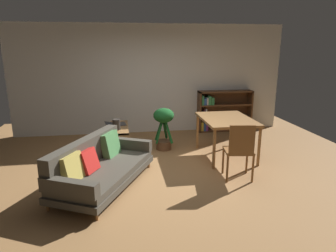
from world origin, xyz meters
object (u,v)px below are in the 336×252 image
at_px(dining_chair_near, 240,148).
at_px(bookshelf, 221,111).
at_px(open_laptop, 117,124).
at_px(media_console, 120,138).
at_px(potted_floor_plant, 164,123).
at_px(dining_table, 226,122).
at_px(desk_speaker, 116,124).
at_px(fabric_couch, 99,165).

distance_m(dining_chair_near, bookshelf, 3.10).
bearing_deg(open_laptop, media_console, -73.16).
relative_size(potted_floor_plant, bookshelf, 0.64).
bearing_deg(dining_table, media_console, 160.93).
bearing_deg(dining_table, desk_speaker, 167.20).
relative_size(media_console, dining_table, 0.82).
height_order(desk_speaker, bookshelf, bookshelf).
bearing_deg(dining_chair_near, media_console, 136.60).
bearing_deg(dining_table, dining_chair_near, -98.26).
bearing_deg(potted_floor_plant, open_laptop, 163.72).
distance_m(open_laptop, dining_table, 2.35).
relative_size(open_laptop, desk_speaker, 2.20).
relative_size(fabric_couch, media_console, 2.01).
distance_m(fabric_couch, bookshelf, 4.13).
height_order(media_console, bookshelf, bookshelf).
height_order(open_laptop, desk_speaker, desk_speaker).
xyz_separation_m(desk_speaker, dining_table, (2.16, -0.49, 0.09)).
height_order(media_console, potted_floor_plant, potted_floor_plant).
height_order(fabric_couch, media_console, fabric_couch).
relative_size(dining_chair_near, bookshelf, 0.68).
distance_m(dining_table, dining_chair_near, 1.14).
distance_m(potted_floor_plant, bookshelf, 2.14).
xyz_separation_m(media_console, bookshelf, (2.64, 1.18, 0.28)).
distance_m(media_console, desk_speaker, 0.44).
xyz_separation_m(fabric_couch, dining_table, (2.43, 0.96, 0.38)).
bearing_deg(potted_floor_plant, fabric_couch, -128.68).
relative_size(open_laptop, potted_floor_plant, 0.53).
distance_m(fabric_couch, media_console, 1.73).
relative_size(potted_floor_plant, dining_table, 0.69).
bearing_deg(open_laptop, fabric_couch, -98.19).
bearing_deg(desk_speaker, media_console, 78.77).
xyz_separation_m(open_laptop, desk_speaker, (0.01, -0.41, 0.09)).
relative_size(dining_table, dining_chair_near, 1.35).
xyz_separation_m(potted_floor_plant, dining_table, (1.17, -0.61, 0.14)).
bearing_deg(fabric_couch, dining_chair_near, -3.74).
relative_size(dining_table, bookshelf, 0.93).
xyz_separation_m(open_laptop, dining_chair_near, (2.00, -2.01, 0.02)).
bearing_deg(media_console, potted_floor_plant, -7.06).
height_order(dining_table, dining_chair_near, dining_chair_near).
distance_m(media_console, dining_chair_near, 2.70).
height_order(media_console, dining_table, dining_table).
bearing_deg(dining_chair_near, fabric_couch, 176.26).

